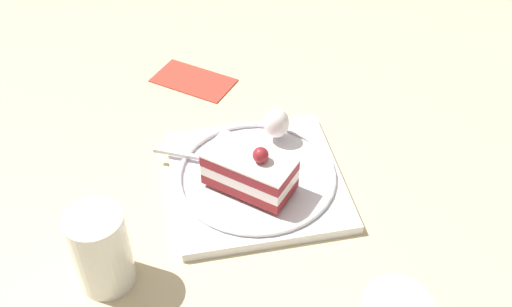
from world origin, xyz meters
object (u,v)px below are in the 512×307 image
dessert_plate (256,177)px  cake_slice (250,171)px  whipped_cream_dollop (277,123)px  fork (199,158)px  drink_glass_near (102,253)px  folded_napkin (193,80)px

dessert_plate → cake_slice: size_ratio=1.83×
whipped_cream_dollop → fork: whipped_cream_dollop is taller
whipped_cream_dollop → drink_glass_near: drink_glass_near is taller
dessert_plate → whipped_cream_dollop: (0.06, -0.04, 0.03)m
drink_glass_near → folded_napkin: size_ratio=0.81×
whipped_cream_dollop → drink_glass_near: (-0.17, 0.23, 0.00)m
fork → whipped_cream_dollop: bearing=-76.9°
dessert_plate → drink_glass_near: (-0.11, 0.19, 0.03)m
cake_slice → whipped_cream_dollop: size_ratio=2.69×
folded_napkin → drink_glass_near: bearing=158.1°
cake_slice → fork: bearing=43.0°
cake_slice → whipped_cream_dollop: cake_slice is taller
dessert_plate → fork: bearing=61.3°
whipped_cream_dollop → folded_napkin: (0.17, 0.09, -0.04)m
whipped_cream_dollop → drink_glass_near: bearing=127.1°
dessert_plate → drink_glass_near: size_ratio=2.14×
fork → folded_napkin: 0.20m
drink_glass_near → cake_slice: bearing=-63.0°
fork → drink_glass_near: drink_glass_near is taller
dessert_plate → fork: fork is taller
dessert_plate → folded_napkin: (0.24, 0.05, -0.01)m
cake_slice → fork: 0.08m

